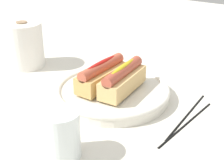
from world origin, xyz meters
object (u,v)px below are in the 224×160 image
object	(u,v)px
serving_bowl	(112,93)
water_glass	(61,136)
hotdog_front	(122,79)
chopstick_far	(187,123)
chopstick_near	(187,115)
hotdog_back	(102,75)
paper_towel_roll	(24,45)

from	to	relation	value
serving_bowl	water_glass	xyz separation A→B (m)	(-0.23, -0.04, 0.03)
hotdog_front	water_glass	distance (m)	0.23
hotdog_front	chopstick_far	xyz separation A→B (m)	(-0.01, -0.17, -0.05)
chopstick_near	chopstick_far	xyz separation A→B (m)	(-0.03, -0.01, 0.00)
water_glass	chopstick_near	xyz separation A→B (m)	(0.25, -0.14, -0.04)
serving_bowl	hotdog_back	distance (m)	0.05
serving_bowl	chopstick_near	distance (m)	0.18
hotdog_back	chopstick_near	xyz separation A→B (m)	(0.02, -0.21, -0.05)
chopstick_far	hotdog_front	bearing A→B (deg)	92.68
hotdog_back	paper_towel_roll	bearing A→B (deg)	83.33
paper_towel_roll	chopstick_near	world-z (taller)	paper_towel_roll
chopstick_near	hotdog_front	bearing A→B (deg)	96.20
water_glass	paper_towel_roll	distance (m)	0.46
paper_towel_roll	chopstick_near	xyz separation A→B (m)	(-0.01, -0.51, -0.06)
hotdog_front	hotdog_back	world-z (taller)	same
chopstick_far	water_glass	bearing A→B (deg)	152.87
serving_bowl	chopstick_far	world-z (taller)	serving_bowl
water_glass	chopstick_near	distance (m)	0.29
hotdog_front	water_glass	size ratio (longest dim) A/B	1.70
chopstick_far	chopstick_near	bearing A→B (deg)	28.73
hotdog_front	paper_towel_roll	distance (m)	0.36
hotdog_front	paper_towel_roll	world-z (taller)	paper_towel_roll
water_glass	chopstick_far	xyz separation A→B (m)	(0.22, -0.15, -0.04)
hotdog_back	paper_towel_roll	distance (m)	0.30
hotdog_front	chopstick_far	size ratio (longest dim) A/B	0.69
hotdog_back	hotdog_front	bearing A→B (deg)	-85.04
paper_towel_roll	chopstick_far	xyz separation A→B (m)	(-0.04, -0.52, -0.06)
water_glass	paper_towel_roll	xyz separation A→B (m)	(0.26, 0.37, 0.02)
serving_bowl	hotdog_back	bearing A→B (deg)	94.96
serving_bowl	hotdog_back	world-z (taller)	hotdog_back
serving_bowl	hotdog_front	size ratio (longest dim) A/B	1.80
hotdog_front	chopstick_near	xyz separation A→B (m)	(0.02, -0.15, -0.05)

